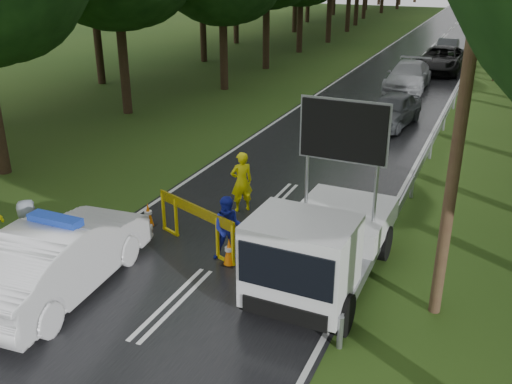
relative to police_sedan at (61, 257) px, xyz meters
The scene contains 19 objects.
ground 2.69m from the police_sedan, 11.48° to the left, with size 160.00×160.00×0.00m, color #214112.
road 30.62m from the police_sedan, 85.31° to the left, with size 7.00×140.00×0.02m, color black.
guardrail 30.81m from the police_sedan, 78.38° to the left, with size 0.12×60.06×0.70m.
utility_pole_near 9.14m from the police_sedan, 18.04° to the left, with size 1.40×0.24×10.00m.
police_sedan is the anchor object (origin of this frame).
work_truck 5.71m from the police_sedan, 25.13° to the left, with size 2.37×5.08×4.00m.
barrier 3.44m from the police_sedan, 60.32° to the left, with size 2.69×1.10×1.19m.
officer 5.80m from the police_sedan, 71.82° to the left, with size 0.66×0.43×1.81m, color yellow.
civilian 3.91m from the police_sedan, 45.62° to the left, with size 0.80×0.62×1.65m, color #1924A7.
bystander_right 1.69m from the police_sedan, 156.12° to the left, with size 0.81×0.53×1.66m, color slate.
queue_car_first 16.83m from the police_sedan, 76.24° to the left, with size 1.69×4.19×1.43m, color #414549.
queue_car_second 24.28m from the police_sedan, 82.05° to the left, with size 2.10×5.18×1.50m, color #94969B.
queue_car_third 30.37m from the police_sedan, 81.65° to the left, with size 2.66×5.76×1.60m, color black.
queue_car_fourth 36.43m from the police_sedan, 83.58° to the left, with size 1.38×3.95×1.30m, color #3D4044.
cone_near_left 0.96m from the police_sedan, 142.31° to the right, with size 0.31×0.31×0.65m.
cone_center 3.84m from the police_sedan, 41.13° to the left, with size 0.34×0.34×0.72m.
cone_far 4.36m from the police_sedan, 43.97° to the left, with size 0.36×0.36×0.77m.
cone_left_mid 3.54m from the police_sedan, 91.66° to the left, with size 0.34×0.34×0.71m.
cone_right 7.83m from the police_sedan, 39.84° to the left, with size 0.33×0.33×0.70m.
Camera 1 is at (5.83, -8.83, 6.97)m, focal length 40.00 mm.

